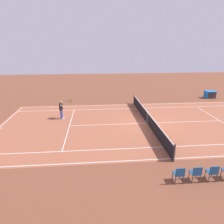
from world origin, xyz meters
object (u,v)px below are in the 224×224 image
spectator_chair_3 (179,174)px  equipment_cart_tarped (210,94)px  tennis_ball (135,138)px  spectator_chair_1 (213,172)px  spectator_chair_2 (196,173)px  tennis_player_near (62,109)px  tennis_net (147,118)px

spectator_chair_3 → equipment_cart_tarped: bearing=-124.1°
tennis_ball → equipment_cart_tarped: bearing=-138.1°
spectator_chair_1 → spectator_chair_3: 1.64m
equipment_cart_tarped → spectator_chair_2: bearing=58.1°
tennis_player_near → equipment_cart_tarped: tennis_player_near is taller
tennis_net → equipment_cart_tarped: (-9.75, -7.47, -0.05)m
tennis_ball → tennis_net: bearing=-120.4°
tennis_player_near → tennis_ball: 7.21m
tennis_ball → spectator_chair_3: (-1.10, 4.92, 0.49)m
tennis_player_near → spectator_chair_3: tennis_player_near is taller
tennis_ball → spectator_chair_1: spectator_chair_1 is taller
tennis_net → spectator_chair_3: size_ratio=13.30×
spectator_chair_1 → tennis_ball: bearing=-60.9°
tennis_net → equipment_cart_tarped: size_ratio=9.36×
tennis_player_near → equipment_cart_tarped: 17.92m
spectator_chair_1 → spectator_chair_2: bearing=0.0°
spectator_chair_3 → equipment_cart_tarped: spectator_chair_3 is taller
tennis_net → equipment_cart_tarped: 12.28m
spectator_chair_2 → spectator_chair_3: size_ratio=1.00×
spectator_chair_3 → tennis_ball: bearing=-77.4°
spectator_chair_2 → equipment_cart_tarped: bearing=-121.9°
tennis_net → spectator_chair_3: bearing=86.5°
tennis_net → tennis_player_near: size_ratio=6.89×
spectator_chair_2 → spectator_chair_3: bearing=0.0°
tennis_net → tennis_player_near: (7.21, -1.72, 0.44)m
tennis_player_near → spectator_chair_3: 11.51m
tennis_net → spectator_chair_1: bearing=98.8°
tennis_player_near → tennis_net: bearing=166.6°
spectator_chair_2 → equipment_cart_tarped: (-9.39, -15.07, -0.08)m
spectator_chair_1 → spectator_chair_3: size_ratio=1.00×
spectator_chair_1 → spectator_chair_2: 0.82m
tennis_net → spectator_chair_2: size_ratio=13.30×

